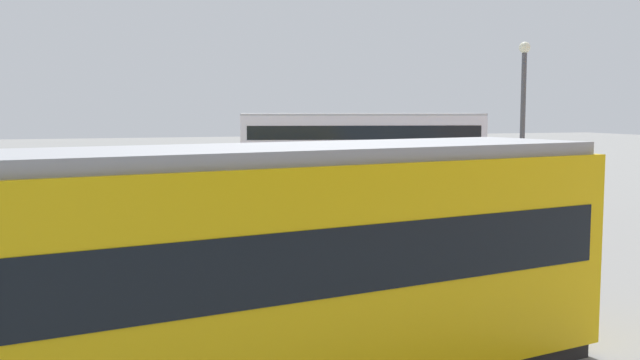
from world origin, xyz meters
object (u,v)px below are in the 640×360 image
pedestrian_near_railing (189,214)px  street_lamp (523,122)px  tram_yellow (106,285)px  pedestrian_crossing (285,215)px  double_decker_bus (361,156)px  info_sign (89,191)px

pedestrian_near_railing → street_lamp: bearing=174.8°
tram_yellow → pedestrian_near_railing: bearing=-103.5°
pedestrian_near_railing → pedestrian_crossing: 2.87m
tram_yellow → pedestrian_crossing: tram_yellow is taller
double_decker_bus → pedestrian_near_railing: bearing=45.4°
pedestrian_crossing → info_sign: size_ratio=0.69×
double_decker_bus → tram_yellow: 23.55m
pedestrian_near_railing → pedestrian_crossing: bearing=179.6°
double_decker_bus → info_sign: (11.68, 6.86, -0.43)m
double_decker_bus → info_sign: size_ratio=4.89×
double_decker_bus → street_lamp: (-1.45, 10.08, 1.66)m
pedestrian_near_railing → info_sign: size_ratio=0.79×
double_decker_bus → pedestrian_crossing: size_ratio=7.13×
pedestrian_crossing → pedestrian_near_railing: bearing=-0.4°
tram_yellow → street_lamp: 16.84m
pedestrian_crossing → info_sign: info_sign is taller
info_sign → double_decker_bus: bearing=-149.6°
double_decker_bus → street_lamp: bearing=98.2°
pedestrian_crossing → info_sign: (5.55, -2.29, 0.66)m
double_decker_bus → street_lamp: size_ratio=1.83×
pedestrian_near_railing → info_sign: info_sign is taller
info_sign → street_lamp: bearing=166.2°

